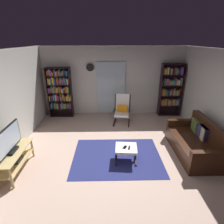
% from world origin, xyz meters
% --- Properties ---
extents(ground_plane, '(7.02, 7.02, 0.00)m').
position_xyz_m(ground_plane, '(0.00, 0.00, 0.00)').
color(ground_plane, '#C1A190').
extents(wall_back, '(5.60, 0.06, 2.60)m').
position_xyz_m(wall_back, '(0.00, 2.90, 1.30)').
color(wall_back, beige).
rests_on(wall_back, ground).
extents(wall_left, '(0.06, 6.00, 2.60)m').
position_xyz_m(wall_left, '(-2.70, 0.00, 1.30)').
color(wall_left, beige).
rests_on(wall_left, ground).
extents(glass_door_panel, '(1.10, 0.01, 2.00)m').
position_xyz_m(glass_door_panel, '(-0.09, 2.83, 1.05)').
color(glass_door_panel, silver).
extents(area_rug, '(2.24, 1.71, 0.01)m').
position_xyz_m(area_rug, '(0.01, -0.09, 0.00)').
color(area_rug, navy).
rests_on(area_rug, ground).
extents(tv_stand, '(0.51, 1.18, 0.52)m').
position_xyz_m(tv_stand, '(-2.35, -0.55, 0.34)').
color(tv_stand, tan).
rests_on(tv_stand, ground).
extents(television, '(0.20, 0.95, 0.59)m').
position_xyz_m(television, '(-2.35, -0.55, 0.80)').
color(television, black).
rests_on(television, tv_stand).
extents(bookshelf_near_tv, '(0.88, 0.30, 1.88)m').
position_xyz_m(bookshelf_near_tv, '(-2.03, 2.65, 1.01)').
color(bookshelf_near_tv, black).
rests_on(bookshelf_near_tv, ground).
extents(bookshelf_near_sofa, '(0.82, 0.30, 2.00)m').
position_xyz_m(bookshelf_near_sofa, '(2.19, 2.67, 1.07)').
color(bookshelf_near_sofa, black).
rests_on(bookshelf_near_sofa, ground).
extents(leather_sofa, '(0.92, 1.77, 0.88)m').
position_xyz_m(leather_sofa, '(2.09, 0.06, 0.31)').
color(leather_sofa, '#371C0F').
rests_on(leather_sofa, ground).
extents(lounge_armchair, '(0.65, 0.73, 1.02)m').
position_xyz_m(lounge_armchair, '(0.29, 2.01, 0.53)').
color(lounge_armchair, black).
rests_on(lounge_armchair, ground).
extents(ottoman, '(0.56, 0.52, 0.37)m').
position_xyz_m(ottoman, '(0.22, -0.22, 0.31)').
color(ottoman, white).
rests_on(ottoman, ground).
extents(tv_remote, '(0.07, 0.15, 0.02)m').
position_xyz_m(tv_remote, '(0.29, -0.26, 0.38)').
color(tv_remote, black).
rests_on(tv_remote, ottoman).
extents(cell_phone, '(0.13, 0.16, 0.01)m').
position_xyz_m(cell_phone, '(0.19, -0.23, 0.38)').
color(cell_phone, black).
rests_on(cell_phone, ottoman).
extents(wall_clock, '(0.29, 0.03, 0.29)m').
position_xyz_m(wall_clock, '(-0.86, 2.82, 1.85)').
color(wall_clock, silver).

